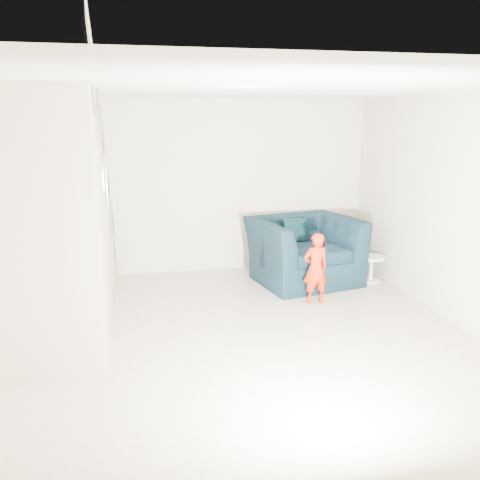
# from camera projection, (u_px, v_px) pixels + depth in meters

# --- Properties ---
(floor) EXTENTS (5.50, 5.50, 0.00)m
(floor) POSITION_uv_depth(u_px,v_px,m) (248.00, 340.00, 5.64)
(floor) COLOR gray
(floor) RESTS_ON ground
(ceiling) EXTENTS (5.50, 5.50, 0.00)m
(ceiling) POSITION_uv_depth(u_px,v_px,m) (250.00, 87.00, 5.01)
(ceiling) COLOR silver
(ceiling) RESTS_ON back_wall
(back_wall) EXTENTS (5.00, 0.00, 5.00)m
(back_wall) POSITION_uv_depth(u_px,v_px,m) (211.00, 187.00, 7.95)
(back_wall) COLOR #BEB99B
(back_wall) RESTS_ON floor
(front_wall) EXTENTS (5.00, 0.00, 5.00)m
(front_wall) POSITION_uv_depth(u_px,v_px,m) (361.00, 319.00, 2.71)
(front_wall) COLOR #BEB99B
(front_wall) RESTS_ON floor
(right_wall) EXTENTS (0.00, 5.50, 5.50)m
(right_wall) POSITION_uv_depth(u_px,v_px,m) (462.00, 212.00, 5.82)
(right_wall) COLOR #BEB99B
(right_wall) RESTS_ON floor
(armchair) EXTENTS (1.70, 1.56, 0.96)m
(armchair) POSITION_uv_depth(u_px,v_px,m) (304.00, 250.00, 7.57)
(armchair) COLOR black
(armchair) RESTS_ON floor
(toddler) EXTENTS (0.36, 0.25, 0.95)m
(toddler) POSITION_uv_depth(u_px,v_px,m) (316.00, 268.00, 6.66)
(toddler) COLOR #AB050D
(toddler) RESTS_ON floor
(side_table) EXTENTS (0.40, 0.40, 0.40)m
(side_table) POSITION_uv_depth(u_px,v_px,m) (371.00, 264.00, 7.59)
(side_table) COLOR silver
(side_table) RESTS_ON floor
(staircase) EXTENTS (1.02, 3.03, 3.62)m
(staircase) POSITION_uv_depth(u_px,v_px,m) (60.00, 254.00, 5.56)
(staircase) COLOR #ADA089
(staircase) RESTS_ON floor
(cushion) EXTENTS (0.37, 0.17, 0.36)m
(cushion) POSITION_uv_depth(u_px,v_px,m) (294.00, 230.00, 7.80)
(cushion) COLOR black
(cushion) RESTS_ON armchair
(throw) EXTENTS (0.05, 0.53, 0.59)m
(throw) POSITION_uv_depth(u_px,v_px,m) (260.00, 243.00, 7.47)
(throw) COLOR black
(throw) RESTS_ON armchair
(phone) EXTENTS (0.04, 0.05, 0.10)m
(phone) POSITION_uv_depth(u_px,v_px,m) (324.00, 242.00, 6.58)
(phone) COLOR black
(phone) RESTS_ON toddler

